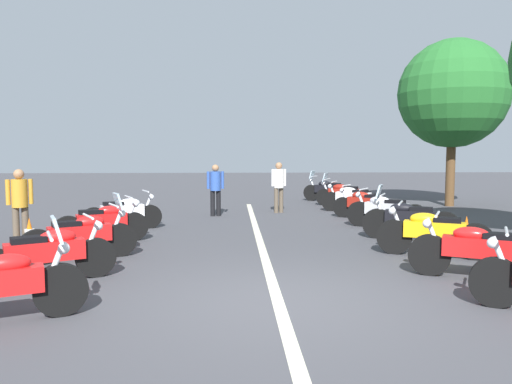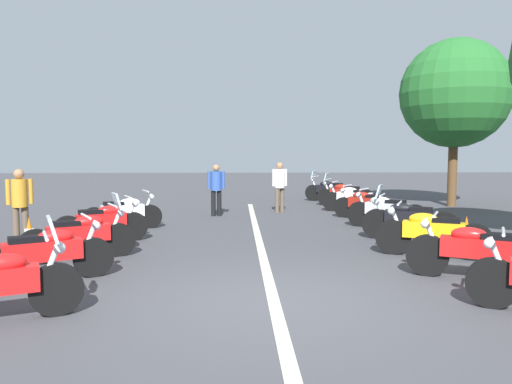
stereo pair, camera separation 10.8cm
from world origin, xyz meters
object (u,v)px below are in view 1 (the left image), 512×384
Objects in this scene: motorcycle_left_row_1 at (47,253)px; roadside_tree_0 at (453,94)px; motorcycle_right_row_8 at (328,190)px; motorcycle_right_row_5 at (366,204)px; motorcycle_right_row_3 at (409,219)px; bystander_0 at (215,186)px; traffic_cone_0 at (466,231)px; bystander_2 at (279,183)px; motorcycle_left_row_4 at (123,212)px; motorcycle_right_row_6 at (353,198)px; traffic_cone_2 at (30,233)px; motorcycle_left_row_3 at (103,222)px; motorcycle_right_row_7 at (344,194)px; motorcycle_right_row_2 at (433,232)px; motorcycle_right_row_4 at (386,210)px; motorcycle_left_row_2 at (82,235)px; bystander_1 at (20,201)px.

motorcycle_left_row_1 is 0.32× the size of roadside_tree_0.
motorcycle_right_row_5 is at bearing 122.76° from motorcycle_right_row_8.
bystander_0 reaches higher than motorcycle_right_row_3.
motorcycle_left_row_1 is 15.02m from roadside_tree_0.
bystander_2 reaches higher than traffic_cone_0.
motorcycle_right_row_8 is (6.76, -6.54, 0.02)m from motorcycle_left_row_4.
motorcycle_right_row_3 is at bearing 116.47° from motorcycle_right_row_6.
traffic_cone_0 is at bearing 179.03° from motorcycle_right_row_3.
motorcycle_right_row_3 is 3.19× the size of traffic_cone_2.
motorcycle_right_row_7 reaches higher than motorcycle_left_row_3.
motorcycle_left_row_3 is 13.12m from roadside_tree_0.
bystander_0 reaches higher than traffic_cone_0.
motorcycle_left_row_4 is 0.96× the size of motorcycle_right_row_3.
motorcycle_right_row_2 reaches higher than motorcycle_right_row_4.
motorcycle_right_row_8 is at bearing 27.24° from motorcycle_left_row_3.
motorcycle_right_row_4 is 1.78m from motorcycle_right_row_5.
motorcycle_left_row_2 is 1.05× the size of motorcycle_right_row_4.
motorcycle_left_row_2 is 1.01× the size of motorcycle_left_row_3.
motorcycle_right_row_4 is at bearing 125.66° from motorcycle_right_row_5.
bystander_2 is at bearing 31.88° from traffic_cone_0.
motorcycle_right_row_2 reaches higher than traffic_cone_0.
motorcycle_right_row_7 is at bearing 27.34° from motorcycle_left_row_1.
bystander_0 is (4.72, -3.67, 0.63)m from traffic_cone_2.
motorcycle_right_row_2 is at bearing -99.37° from traffic_cone_2.
motorcycle_left_row_3 is 1.78m from motorcycle_left_row_4.
bystander_2 is (5.07, 2.43, 0.47)m from motorcycle_right_row_3.
bystander_1 is (-8.58, 8.30, 0.47)m from motorcycle_right_row_8.
motorcycle_right_row_5 is at bearing 10.56° from motorcycle_left_row_2.
bystander_0 is at bearing 36.72° from motorcycle_right_row_6.
bystander_1 is at bearing 58.21° from motorcycle_right_row_6.
motorcycle_right_row_5 is at bearing -95.34° from bystander_1.
bystander_2 is at bearing -19.73° from motorcycle_right_row_4.
roadside_tree_0 is (6.73, -10.68, 3.58)m from motorcycle_left_row_3.
bystander_2 is at bearing 34.17° from motorcycle_left_row_1.
roadside_tree_0 is at bearing -98.77° from bystander_2.
bystander_0 is (2.63, 4.46, 0.46)m from motorcycle_right_row_4.
motorcycle_right_row_8 reaches higher than motorcycle_left_row_3.
motorcycle_right_row_5 is 1.11× the size of bystander_0.
motorcycle_right_row_3 is at bearing 123.53° from motorcycle_right_row_4.
motorcycle_right_row_7 is (3.36, -0.12, 0.01)m from motorcycle_right_row_5.
traffic_cone_2 is 0.10× the size of roadside_tree_0.
motorcycle_left_row_4 is 1.04× the size of motorcycle_right_row_4.
motorcycle_right_row_3 reaches higher than motorcycle_right_row_6.
motorcycle_left_row_3 reaches higher than motorcycle_left_row_4.
motorcycle_right_row_5 is 2.87× the size of traffic_cone_0.
bystander_2 is at bearing -77.67° from bystander_1.
motorcycle_left_row_2 is at bearing 128.36° from roadside_tree_0.
bystander_2 reaches higher than motorcycle_left_row_4.
motorcycle_right_row_5 is 3.36m from motorcycle_right_row_7.
motorcycle_left_row_3 is 6.67m from bystander_2.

